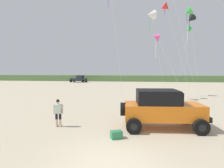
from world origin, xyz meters
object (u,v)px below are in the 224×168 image
object	(u,v)px
cooler_box	(116,135)
kite_yellow_diamond	(157,39)
person_watching	(58,111)
distant_pickup	(79,79)
jeep	(162,108)
kite_white_parafoil	(151,15)
kite_orange_streamer	(166,7)
kite_blue_swept	(191,19)
kite_green_box	(189,30)
kite_red_delta	(188,12)

from	to	relation	value
cooler_box	kite_yellow_diamond	bearing A→B (deg)	49.73
cooler_box	person_watching	bearing A→B (deg)	133.35
distant_pickup	cooler_box	bearing A→B (deg)	-69.81
jeep	kite_white_parafoil	size ratio (longest dim) A/B	0.44
jeep	kite_orange_streamer	size ratio (longest dim) A/B	0.45
cooler_box	kite_blue_swept	world-z (taller)	kite_blue_swept
cooler_box	kite_yellow_diamond	xyz separation A→B (m)	(3.44, 13.19, 6.87)
kite_blue_swept	kite_yellow_diamond	bearing A→B (deg)	-135.60
kite_orange_streamer	kite_blue_swept	size ratio (longest dim) A/B	0.98
person_watching	kite_green_box	bearing A→B (deg)	54.69
person_watching	kite_red_delta	world-z (taller)	kite_red_delta
distant_pickup	kite_blue_swept	size ratio (longest dim) A/B	0.43
kite_white_parafoil	kite_yellow_diamond	xyz separation A→B (m)	(0.63, -2.06, -3.38)
person_watching	distant_pickup	xyz separation A→B (m)	(-11.31, 39.26, 0.00)
distant_pickup	kite_green_box	xyz separation A→B (m)	(23.31, -22.32, 8.10)
jeep	kite_red_delta	xyz separation A→B (m)	(5.29, 14.68, 9.78)
cooler_box	distant_pickup	world-z (taller)	distant_pickup
cooler_box	kite_yellow_diamond	distance (m)	15.27
person_watching	kite_red_delta	bearing A→B (deg)	53.14
kite_red_delta	kite_yellow_diamond	bearing A→B (deg)	-141.76
person_watching	cooler_box	bearing A→B (deg)	-21.00
kite_white_parafoil	kite_blue_swept	distance (m)	6.38
jeep	kite_red_delta	distance (m)	18.42
cooler_box	jeep	bearing A→B (deg)	12.07
kite_white_parafoil	kite_green_box	distance (m)	6.50
cooler_box	kite_green_box	xyz separation A→B (m)	(8.35, 18.34, 8.85)
kite_yellow_diamond	kite_orange_streamer	size ratio (longest dim) A/B	0.69
person_watching	kite_blue_swept	world-z (taller)	kite_blue_swept
jeep	person_watching	xyz separation A→B (m)	(-6.10, -0.50, -0.26)
jeep	kite_red_delta	bearing A→B (deg)	70.20
distant_pickup	kite_white_parafoil	bearing A→B (deg)	-55.04
person_watching	distant_pickup	world-z (taller)	distant_pickup
person_watching	kite_yellow_diamond	size ratio (longest dim) A/B	0.22
kite_yellow_diamond	kite_red_delta	bearing A→B (deg)	38.24
distant_pickup	kite_white_parafoil	distance (m)	32.42
distant_pickup	kite_yellow_diamond	world-z (taller)	kite_yellow_diamond
kite_white_parafoil	kite_green_box	xyz separation A→B (m)	(5.55, 3.09, -1.39)
kite_orange_streamer	jeep	bearing A→B (deg)	-99.63
cooler_box	kite_yellow_diamond	world-z (taller)	kite_yellow_diamond
kite_blue_swept	jeep	bearing A→B (deg)	-110.40
kite_red_delta	kite_green_box	size ratio (longest dim) A/B	1.23
jeep	kite_blue_swept	distance (m)	19.67
kite_yellow_diamond	kite_blue_swept	world-z (taller)	kite_blue_swept
distant_pickup	kite_blue_swept	world-z (taller)	kite_blue_swept
kite_red_delta	kite_blue_swept	distance (m)	1.80
cooler_box	kite_green_box	distance (m)	22.01
kite_white_parafoil	kite_orange_streamer	size ratio (longest dim) A/B	1.01
jeep	kite_orange_streamer	bearing A→B (deg)	80.37
kite_green_box	person_watching	bearing A→B (deg)	-125.31
jeep	kite_orange_streamer	world-z (taller)	kite_orange_streamer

